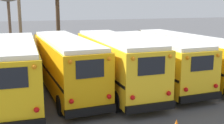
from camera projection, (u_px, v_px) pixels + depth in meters
ground_plane at (111, 87)px, 18.04m from camera, size 160.00×160.00×0.00m
school_bus_0 at (14, 69)px, 15.22m from camera, size 2.95×9.97×3.26m
school_bus_1 at (65, 63)px, 16.85m from camera, size 2.67×10.24×3.25m
school_bus_2 at (115, 61)px, 17.07m from camera, size 2.71×9.75×3.30m
school_bus_3 at (153, 58)px, 18.57m from camera, size 2.66×10.06×3.08m
school_bus_4 at (184, 54)px, 20.24m from camera, size 2.75×10.84×3.05m
utility_pole at (19, 11)px, 23.69m from camera, size 1.80×0.28×8.91m
fence_line at (84, 54)px, 24.08m from camera, size 19.69×0.06×1.42m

